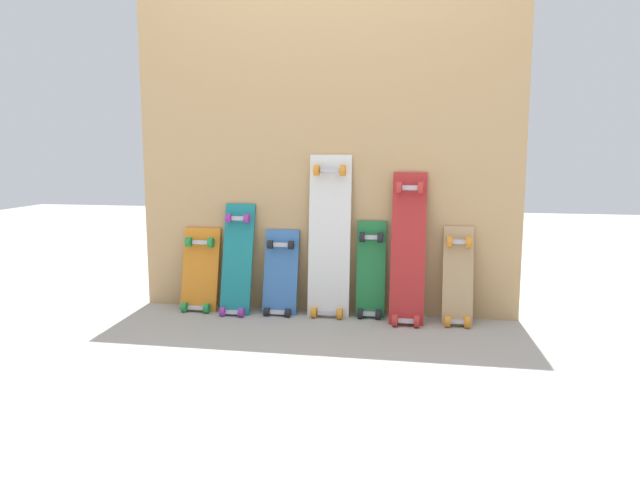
% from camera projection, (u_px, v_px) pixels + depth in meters
% --- Properties ---
extents(ground_plane, '(12.00, 12.00, 0.00)m').
position_uv_depth(ground_plane, '(322.00, 314.00, 3.48)').
color(ground_plane, '#9E9991').
extents(plywood_wall_panel, '(2.19, 0.04, 1.79)m').
position_uv_depth(plywood_wall_panel, '(324.00, 157.00, 3.41)').
color(plywood_wall_panel, tan).
rests_on(plywood_wall_panel, ground).
extents(skateboard_orange, '(0.22, 0.19, 0.55)m').
position_uv_depth(skateboard_orange, '(200.00, 275.00, 3.55)').
color(skateboard_orange, orange).
rests_on(skateboard_orange, ground).
extents(skateboard_teal, '(0.18, 0.23, 0.70)m').
position_uv_depth(skateboard_teal, '(237.00, 265.00, 3.47)').
color(skateboard_teal, '#197A7F').
rests_on(skateboard_teal, ground).
extents(skateboard_blue, '(0.20, 0.18, 0.55)m').
position_uv_depth(skateboard_blue, '(280.00, 279.00, 3.46)').
color(skateboard_blue, '#386BAD').
rests_on(skateboard_blue, ground).
extents(skateboard_white, '(0.24, 0.17, 0.97)m').
position_uv_depth(skateboard_white, '(329.00, 242.00, 3.39)').
color(skateboard_white, silver).
rests_on(skateboard_white, ground).
extents(skateboard_green, '(0.16, 0.14, 0.61)m').
position_uv_depth(skateboard_green, '(371.00, 275.00, 3.39)').
color(skateboard_green, '#1E7238').
rests_on(skateboard_green, ground).
extents(skateboard_red, '(0.19, 0.26, 0.88)m').
position_uv_depth(skateboard_red, '(408.00, 254.00, 3.27)').
color(skateboard_red, '#B22626').
rests_on(skateboard_red, ground).
extents(skateboard_natural, '(0.16, 0.22, 0.59)m').
position_uv_depth(skateboard_natural, '(458.00, 282.00, 3.26)').
color(skateboard_natural, tan).
rests_on(skateboard_natural, ground).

